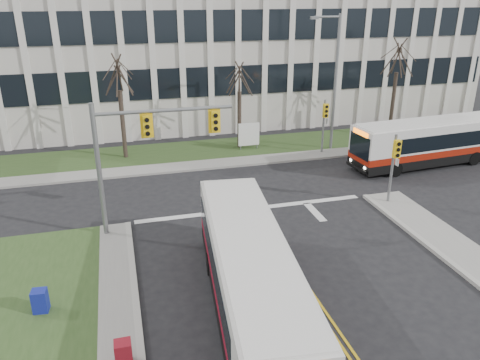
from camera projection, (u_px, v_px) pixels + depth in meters
name	position (u px, v px, depth m)	size (l,w,h in m)	color
ground	(316.00, 303.00, 16.94)	(120.00, 120.00, 0.00)	black
sidewalk_cross	(293.00, 157.00, 31.74)	(44.00, 1.60, 0.14)	#9E9B93
building_lawn	(280.00, 145.00, 34.25)	(44.00, 5.00, 0.12)	#2F491F
office_building	(238.00, 45.00, 42.78)	(40.00, 16.00, 12.00)	beige
mast_arm_signal	(136.00, 145.00, 20.42)	(6.11, 0.38, 6.20)	slate
signal_pole_near	(394.00, 159.00, 23.92)	(0.34, 0.39, 3.80)	slate
signal_pole_far	(324.00, 119.00, 31.54)	(0.34, 0.39, 3.80)	slate
streetlight	(333.00, 76.00, 31.45)	(2.15, 0.25, 9.20)	slate
directory_sign	(249.00, 135.00, 32.78)	(1.50, 0.12, 2.00)	slate
tree_left	(118.00, 76.00, 29.57)	(1.80, 1.80, 7.70)	#42352B
tree_mid	(239.00, 80.00, 31.91)	(1.80, 1.80, 6.82)	#42352B
tree_right	(398.00, 59.00, 34.23)	(1.80, 1.80, 8.25)	#42352B
bus_main	(250.00, 279.00, 15.78)	(2.37, 10.93, 2.92)	silver
bus_cross	(431.00, 143.00, 30.02)	(2.34, 10.80, 2.88)	silver
newspaper_box_blue	(40.00, 302.00, 16.20)	(0.50, 0.45, 0.95)	navy
newspaper_box_red	(124.00, 355.00, 13.83)	(0.50, 0.45, 0.95)	maroon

